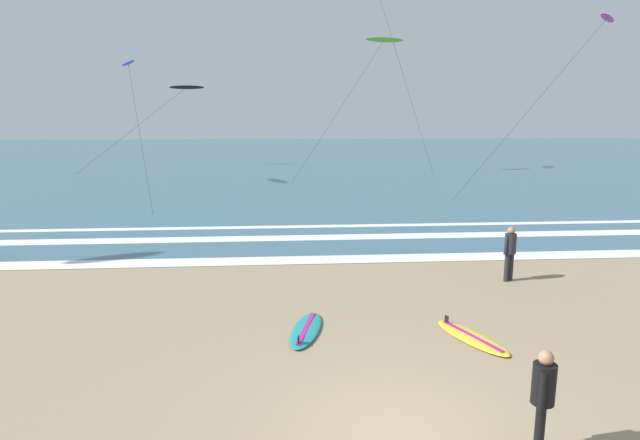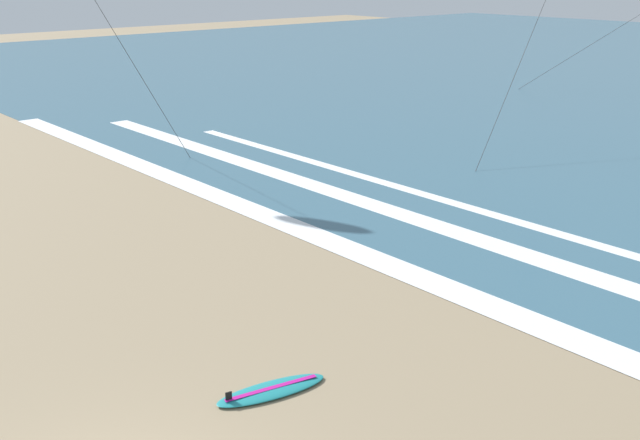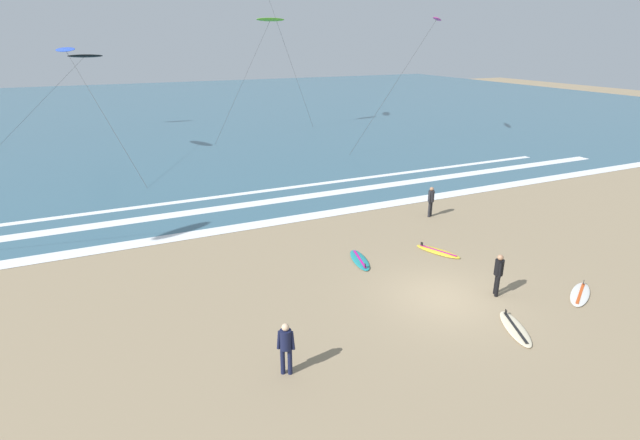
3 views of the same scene
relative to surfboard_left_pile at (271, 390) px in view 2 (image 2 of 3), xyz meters
name	(u,v)px [view 2 (image 2 of 3)]	position (x,y,z in m)	size (l,w,h in m)	color
wave_foam_shoreline	(557,333)	(2.19, 5.87, -0.03)	(59.64, 0.99, 0.01)	white
wave_foam_mid_break	(567,269)	(0.49, 9.11, -0.03)	(49.47, 0.91, 0.01)	white
wave_foam_outer_break	(627,254)	(1.02, 11.22, -0.03)	(40.87, 0.51, 0.01)	white
surfboard_left_pile	(271,390)	(0.00, 0.00, 0.00)	(1.08, 2.18, 0.25)	teal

